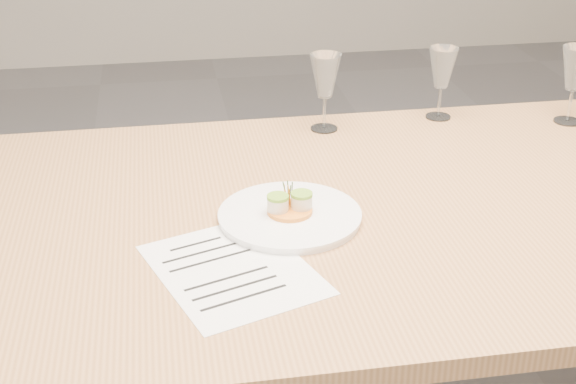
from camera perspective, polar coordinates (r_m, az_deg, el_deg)
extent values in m
cube|color=#B6824F|center=(1.61, 3.74, -1.62)|extent=(2.40, 1.00, 0.04)
cylinder|color=white|center=(1.54, 0.12, -1.76)|extent=(0.27, 0.27, 0.01)
cylinder|color=white|center=(1.53, 0.12, -1.56)|extent=(0.28, 0.28, 0.01)
cylinder|color=orange|center=(1.53, 0.13, -1.37)|extent=(0.09, 0.09, 0.01)
cylinder|color=beige|center=(1.52, -0.73, -0.88)|extent=(0.04, 0.04, 0.03)
cylinder|color=beige|center=(1.53, 0.97, -0.68)|extent=(0.04, 0.04, 0.03)
cylinder|color=#7EAC2F|center=(1.51, -0.73, -0.35)|extent=(0.04, 0.04, 0.01)
cylinder|color=#7EAC2F|center=(1.52, 0.98, -0.16)|extent=(0.04, 0.04, 0.01)
cylinder|color=tan|center=(1.51, 2.41, -2.12)|extent=(0.04, 0.04, 0.00)
cube|color=white|center=(1.39, -3.94, -5.52)|extent=(0.33, 0.37, 0.00)
cube|color=black|center=(1.47, -6.57, -3.69)|extent=(0.10, 0.04, 0.00)
cube|color=black|center=(1.44, -6.06, -4.27)|extent=(0.15, 0.06, 0.00)
cube|color=black|center=(1.41, -5.52, -4.87)|extent=(0.15, 0.06, 0.00)
cube|color=black|center=(1.36, -4.38, -6.14)|extent=(0.15, 0.06, 0.00)
cube|color=black|center=(1.34, -3.77, -6.82)|extent=(0.15, 0.06, 0.00)
cube|color=black|center=(1.31, -3.14, -7.51)|extent=(0.15, 0.06, 0.00)
cylinder|color=white|center=(1.97, 2.58, 4.54)|extent=(0.07, 0.07, 0.00)
cylinder|color=white|center=(1.95, 2.61, 5.69)|extent=(0.01, 0.01, 0.08)
cone|color=white|center=(1.92, 2.66, 8.25)|extent=(0.08, 0.08, 0.10)
cylinder|color=white|center=(2.07, 10.62, 5.29)|extent=(0.06, 0.06, 0.00)
cylinder|color=white|center=(2.06, 10.72, 6.34)|extent=(0.01, 0.01, 0.08)
cone|color=white|center=(2.03, 10.92, 8.68)|extent=(0.07, 0.07, 0.10)
cylinder|color=white|center=(2.13, 19.24, 4.78)|extent=(0.07, 0.07, 0.00)
cylinder|color=white|center=(2.11, 19.41, 5.86)|extent=(0.01, 0.01, 0.08)
cone|color=white|center=(2.08, 19.80, 8.28)|extent=(0.08, 0.08, 0.11)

